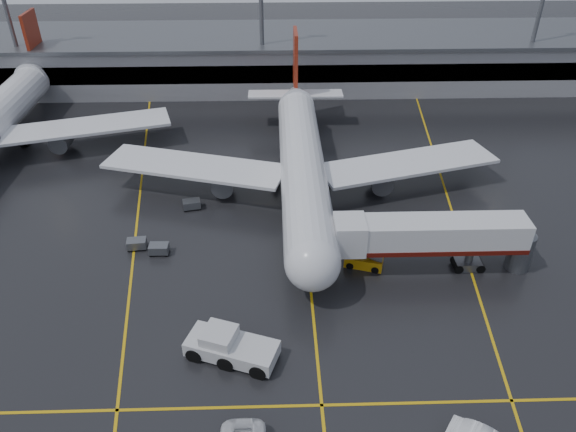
{
  "coord_description": "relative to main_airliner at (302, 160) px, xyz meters",
  "views": [
    {
      "loc": [
        -3.33,
        -48.39,
        35.21
      ],
      "look_at": [
        -2.0,
        -2.0,
        4.0
      ],
      "focal_mm": 34.08,
      "sensor_mm": 36.0,
      "label": 1
    }
  ],
  "objects": [
    {
      "name": "ground",
      "position": [
        0.0,
        -9.7,
        -4.21
      ],
      "size": [
        220.0,
        220.0,
        0.0
      ],
      "primitive_type": "plane",
      "color": "black",
      "rests_on": "ground"
    },
    {
      "name": "apron_line_centre",
      "position": [
        0.0,
        -9.7,
        -4.2
      ],
      "size": [
        0.25,
        90.0,
        0.02
      ],
      "primitive_type": "cube",
      "color": "gold",
      "rests_on": "ground"
    },
    {
      "name": "apron_line_stop",
      "position": [
        0.0,
        -31.7,
        -4.2
      ],
      "size": [
        60.0,
        0.25,
        0.02
      ],
      "primitive_type": "cube",
      "color": "gold",
      "rests_on": "ground"
    },
    {
      "name": "apron_line_left",
      "position": [
        -20.0,
        0.3,
        -4.2
      ],
      "size": [
        9.99,
        69.35,
        0.02
      ],
      "primitive_type": "cube",
      "rotation": [
        0.0,
        0.0,
        0.14
      ],
      "color": "gold",
      "rests_on": "ground"
    },
    {
      "name": "apron_line_right",
      "position": [
        18.0,
        0.3,
        -4.2
      ],
      "size": [
        7.57,
        69.64,
        0.02
      ],
      "primitive_type": "cube",
      "rotation": [
        0.0,
        0.0,
        -0.1
      ],
      "color": "gold",
      "rests_on": "ground"
    },
    {
      "name": "terminal",
      "position": [
        0.0,
        38.23,
        0.11
      ],
      "size": [
        122.0,
        19.0,
        8.6
      ],
      "color": "gray",
      "rests_on": "ground"
    },
    {
      "name": "light_mast_left",
      "position": [
        -45.0,
        32.3,
        10.27
      ],
      "size": [
        3.0,
        1.2,
        25.45
      ],
      "color": "#595B60",
      "rests_on": "ground"
    },
    {
      "name": "light_mast_mid",
      "position": [
        -5.0,
        32.3,
        10.27
      ],
      "size": [
        3.0,
        1.2,
        25.45
      ],
      "color": "#595B60",
      "rests_on": "ground"
    },
    {
      "name": "light_mast_right",
      "position": [
        40.0,
        32.3,
        10.27
      ],
      "size": [
        3.0,
        1.2,
        25.45
      ],
      "color": "#595B60",
      "rests_on": "ground"
    },
    {
      "name": "main_airliner",
      "position": [
        0.0,
        0.0,
        0.0
      ],
      "size": [
        48.8,
        45.6,
        14.1
      ],
      "color": "silver",
      "rests_on": "ground"
    },
    {
      "name": "jet_bridge",
      "position": [
        11.87,
        -15.7,
        -0.28
      ],
      "size": [
        19.9,
        3.4,
        6.05
      ],
      "color": "silver",
      "rests_on": "ground"
    },
    {
      "name": "pushback_tractor",
      "position": [
        -7.27,
        -26.57,
        -3.13
      ],
      "size": [
        8.14,
        5.42,
        2.7
      ],
      "color": "silver",
      "rests_on": "ground"
    },
    {
      "name": "belt_loader",
      "position": [
        5.58,
        -15.06,
        -3.62
      ],
      "size": [
        4.1,
        2.68,
        2.41
      ],
      "color": "#CA8A0B",
      "rests_on": "ground"
    },
    {
      "name": "baggage_cart_a",
      "position": [
        -15.49,
        -12.4,
        -3.58
      ],
      "size": [
        2.02,
        1.33,
        1.12
      ],
      "color": "#595B60",
      "rests_on": "ground"
    },
    {
      "name": "baggage_cart_b",
      "position": [
        -17.99,
        -11.45,
        -3.58
      ],
      "size": [
        2.13,
        1.51,
        1.12
      ],
      "color": "#595B60",
      "rests_on": "ground"
    },
    {
      "name": "baggage_cart_c",
      "position": [
        -13.09,
        -3.85,
        -3.58
      ],
      "size": [
        2.23,
        1.69,
        1.12
      ],
      "color": "#595B60",
      "rests_on": "ground"
    }
  ]
}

